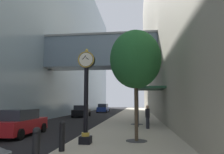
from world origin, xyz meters
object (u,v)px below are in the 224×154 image
bollard_second (62,135)px  pedestrian_walking (148,116)px  car_blue_mid (103,108)px  street_tree_mid_near (136,63)px  street_clock (86,90)px  car_black_far (81,111)px  bollard_nearest (36,147)px  car_red_near (20,123)px  street_tree_near (135,59)px

bollard_second → pedestrian_walking: (3.84, 7.70, 0.28)m
car_blue_mid → street_tree_mid_near: bearing=-73.5°
street_clock → car_black_far: 20.33m
bollard_nearest → bollard_second: 2.22m
car_blue_mid → street_clock: bearing=-82.2°
pedestrian_walking → car_blue_mid: pedestrian_walking is taller
bollard_nearest → bollard_second: size_ratio=1.00×
bollard_nearest → car_black_far: car_black_far is taller
bollard_nearest → car_black_far: bearing=101.9°
pedestrian_walking → car_blue_mid: 27.18m
bollard_second → street_clock: bearing=70.3°
car_red_near → car_black_far: (-0.54, 16.81, -0.00)m
street_tree_mid_near → car_red_near: (-7.40, -6.36, -4.95)m
car_blue_mid → pedestrian_walking: bearing=-73.6°
car_red_near → car_black_far: car_red_near is taller
bollard_second → pedestrian_walking: size_ratio=0.71×
street_tree_near → car_red_near: size_ratio=1.30×
street_tree_near → pedestrian_walking: street_tree_near is taller
bollard_second → car_red_near: (-4.38, 4.29, 0.02)m
bollard_nearest → car_blue_mid: car_blue_mid is taller
car_black_far → street_tree_mid_near: bearing=-52.8°
bollard_nearest → street_tree_mid_near: (3.02, 12.87, 4.97)m
car_blue_mid → street_tree_near: bearing=-77.6°
street_clock → bollard_second: street_clock is taller
street_tree_near → car_black_far: size_ratio=1.41×
street_clock → car_red_near: bearing=151.7°
car_blue_mid → car_black_far: size_ratio=0.98×
street_clock → pedestrian_walking: 7.09m
car_red_near → car_black_far: bearing=91.8°
bollard_second → car_blue_mid: bearing=96.5°
street_tree_near → car_blue_mid: street_tree_near is taller
street_clock → bollard_second: size_ratio=3.79×
street_tree_mid_near → car_black_far: street_tree_mid_near is taller
street_clock → car_red_near: street_clock is taller
pedestrian_walking → car_black_far: (-8.76, 13.40, -0.26)m
street_clock → car_blue_mid: size_ratio=1.15×
bollard_nearest → car_red_near: size_ratio=0.27×
street_tree_near → street_tree_mid_near: size_ratio=0.80×
street_clock → street_tree_mid_near: size_ratio=0.64×
car_blue_mid → bollard_second: bearing=-83.5°
bollard_second → car_black_far: (-4.92, 21.10, 0.02)m
bollard_second → car_blue_mid: size_ratio=0.30×
bollard_nearest → bollard_second: same height
street_clock → street_tree_mid_near: 9.84m
car_red_near → car_black_far: 16.82m
pedestrian_walking → car_red_near: bearing=-157.5°
bollard_nearest → car_black_far: (-4.92, 23.32, 0.02)m
street_tree_mid_near → bollard_second: bearing=-105.8°
street_tree_near → pedestrian_walking: bearing=80.8°
street_clock → pedestrian_walking: size_ratio=2.68×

